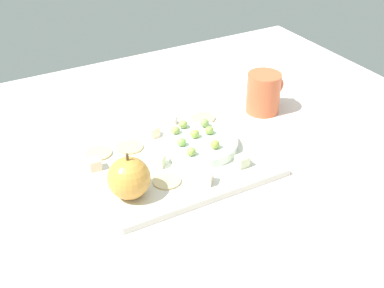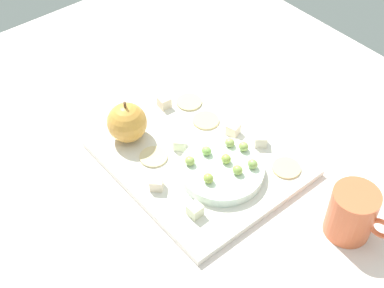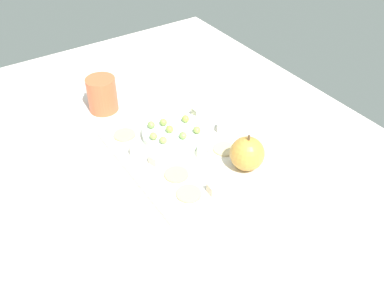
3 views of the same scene
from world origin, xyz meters
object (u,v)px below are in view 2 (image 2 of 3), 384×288
platter (200,158)px  apple_whole (127,122)px  cheese_cube_5 (233,129)px  grape_6 (253,164)px  grape_7 (238,170)px  cup (352,213)px  cheese_cube_3 (165,102)px  cracker_2 (286,168)px  cheese_cube_0 (180,143)px  cheese_cube_4 (261,140)px  cracker_3 (206,121)px  grape_0 (226,159)px  cheese_cube_1 (195,210)px  grape_5 (205,150)px  cheese_cube_2 (156,183)px  grape_2 (244,147)px  grape_1 (190,161)px  serving_dish (221,171)px  grape_4 (208,178)px  cracker_0 (189,102)px  grape_3 (230,143)px  cracker_1 (154,157)px

platter → apple_whole: 15.16cm
cheese_cube_5 → grape_6: 10.94cm
grape_7 → cup: cup is taller
cheese_cube_3 → cup: 42.97cm
cracker_2 → cheese_cube_0: bearing=-145.1°
platter → cheese_cube_4: bearing=65.0°
apple_whole → cheese_cube_5: (11.99, 15.98, -2.67)cm
cracker_3 → grape_0: size_ratio=2.78×
cheese_cube_1 → grape_5: 12.64cm
grape_0 → grape_5: bearing=-161.7°
cheese_cube_2 → grape_6: bearing=60.7°
cheese_cube_1 → grape_2: (-4.50, 15.17, 1.63)cm
grape_1 → grape_7: size_ratio=1.00×
grape_1 → cup: bearing=25.7°
grape_5 → cup: 27.54cm
cheese_cube_5 → cracker_3: bearing=-163.2°
cracker_2 → cheese_cube_5: bearing=-174.4°
serving_dish → cheese_cube_4: size_ratio=6.86×
grape_0 → grape_4: same height
grape_1 → cheese_cube_3: bearing=156.6°
cheese_cube_0 → grape_7: 13.11cm
cracker_0 → cup: size_ratio=0.49×
cracker_3 → grape_6: bearing=-9.9°
serving_dish → grape_3: (-3.05, 4.65, 1.70)cm
cracker_1 → grape_3: grape_3 is taller
grape_5 → cup: (26.16, 8.59, 0.59)cm
cheese_cube_4 → grape_4: bearing=-82.4°
cheese_cube_5 → grape_3: (3.29, -3.97, 1.53)cm
cheese_cube_1 → grape_1: bearing=146.0°
cheese_cube_3 → cracker_1: 14.39cm
apple_whole → grape_7: bearing=21.8°
grape_4 → grape_5: grape_4 is taller
cheese_cube_1 → cheese_cube_4: same height
grape_0 → cup: bearing=18.1°
grape_1 → grape_4: grape_4 is taller
cheese_cube_5 → cracker_1: size_ratio=0.42×
apple_whole → grape_2: 22.09cm
cheese_cube_5 → grape_0: 9.53cm
platter → grape_5: bearing=-1.0°
cheese_cube_1 → cup: size_ratio=0.21×
cheese_cube_2 → cracker_3: size_ratio=0.42×
cheese_cube_3 → cracker_2: cheese_cube_3 is taller
cheese_cube_5 → platter: bearing=-86.8°
cheese_cube_2 → grape_2: 17.23cm
grape_6 → cracker_1: bearing=-142.5°
cheese_cube_1 → grape_5: (-8.37, 9.34, 1.57)cm
cheese_cube_3 → grape_0: grape_0 is taller
grape_2 → grape_6: (4.12, -1.72, -0.00)cm
cheese_cube_2 → cracker_3: 19.14cm
cheese_cube_3 → cracker_1: size_ratio=0.42×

